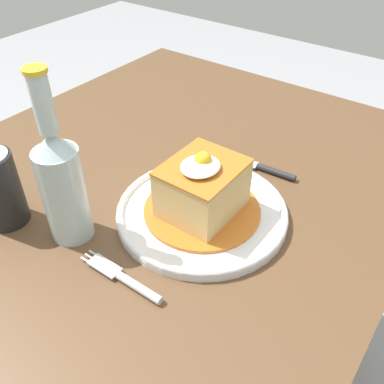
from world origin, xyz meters
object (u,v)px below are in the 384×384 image
(main_plate, at_px, (202,212))
(knife, at_px, (264,168))
(fork, at_px, (128,280))
(beer_bottle_clear, at_px, (62,182))

(main_plate, distance_m, knife, 0.17)
(fork, distance_m, knife, 0.34)
(fork, xyz_separation_m, beer_bottle_clear, (0.02, 0.14, 0.09))
(fork, relative_size, beer_bottle_clear, 0.53)
(fork, relative_size, knife, 0.85)
(fork, bearing_deg, knife, -3.64)
(beer_bottle_clear, bearing_deg, main_plate, -42.61)
(knife, bearing_deg, beer_bottle_clear, 153.68)
(knife, xyz_separation_m, beer_bottle_clear, (-0.32, 0.16, 0.09))
(main_plate, relative_size, knife, 1.66)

